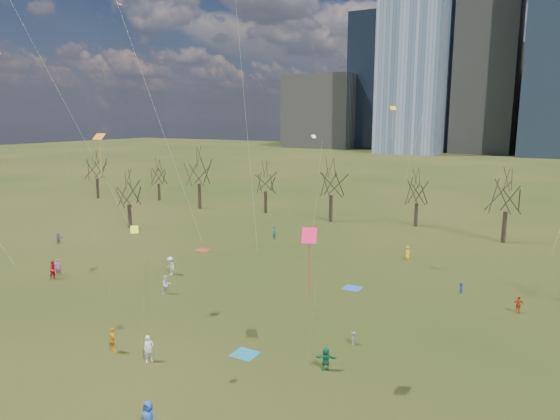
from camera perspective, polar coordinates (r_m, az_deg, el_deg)
The scene contains 21 objects.
ground at distance 38.89m, azimuth -8.93°, elevation -13.09°, with size 500.00×500.00×0.00m, color black.
downtown_skyline at distance 240.83m, azimuth 24.20°, elevation 15.32°, with size 212.50×78.00×118.00m.
bare_tree_row at distance 69.40m, azimuth 10.21°, elevation 2.64°, with size 113.04×29.80×9.50m.
blanket_teal at distance 34.59m, azimuth -4.03°, elevation -16.11°, with size 1.60×1.50×0.03m, color #186E94.
blanket_navy at distance 46.95m, azimuth 8.27°, elevation -8.82°, with size 1.60×1.50×0.03m, color blue.
blanket_crimson at distance 59.94m, azimuth -8.85°, elevation -4.53°, with size 1.60×1.50×0.03m, color #AF2623.
person_0 at distance 27.56m, azimuth -14.79°, elevation -21.95°, with size 0.86×0.56×1.76m, color #2752AC.
person_1 at distance 34.31m, azimuth -14.77°, elevation -15.08°, with size 0.64×0.42×1.76m, color white.
person_2 at distance 53.42m, azimuth -24.45°, elevation -6.25°, with size 0.91×0.71×1.87m, color red.
person_3 at distance 35.98m, azimuth 8.42°, elevation -14.28°, with size 0.61×0.35×0.95m, color slate.
person_4 at distance 36.13m, azimuth -18.56°, elevation -13.95°, with size 1.02×0.43×1.74m, color orange.
person_5 at distance 32.44m, azimuth 5.26°, elevation -16.59°, with size 1.39×0.44×1.50m, color #176946.
person_7 at distance 54.60m, azimuth -24.04°, elevation -5.98°, with size 0.60×0.39×1.65m, color #9B50A1.
person_8 at distance 47.89m, azimuth 19.94°, elevation -8.38°, with size 0.48×0.37×0.98m, color #2952B5.
person_9 at distance 51.10m, azimuth -12.39°, elevation -6.26°, with size 1.21×0.69×1.87m, color silver.
person_10 at distance 44.99m, azimuth 25.58°, elevation -9.73°, with size 0.84×0.35×1.43m, color red.
person_11 at distance 67.61m, azimuth -24.00°, elevation -2.98°, with size 1.35×0.43×1.45m, color slate.
person_12 at distance 56.97m, azimuth 14.38°, elevation -4.77°, with size 0.75×0.48×1.53m, color gold.
person_13 at distance 64.02m, azimuth -0.63°, elevation -2.62°, with size 0.65×0.42×1.77m, color #197058.
person_14 at distance 45.88m, azimuth -12.86°, elevation -8.34°, with size 0.84×0.65×1.72m, color silver.
kites_airborne at distance 45.07m, azimuth 0.27°, elevation 8.71°, with size 61.83×42.68×33.86m.
Camera 1 is at (22.35, -27.76, 15.57)m, focal length 32.00 mm.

